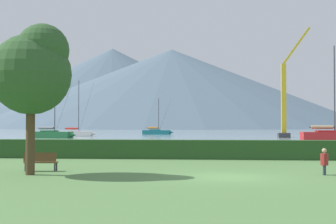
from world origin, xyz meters
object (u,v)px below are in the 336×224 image
sailboat_slip_1 (76,133)px  sailboat_slip_6 (331,135)px  park_tree (33,70)px  dock_crane (285,104)px  person_seated_viewer (324,160)px  sailboat_slip_5 (157,132)px  park_bench_near_path (41,161)px  sailboat_slip_3 (52,134)px

sailboat_slip_1 → sailboat_slip_6: sailboat_slip_6 is taller
park_tree → dock_crane: size_ratio=0.37×
sailboat_slip_1 → person_seated_viewer: sailboat_slip_1 is taller
sailboat_slip_5 → park_tree: size_ratio=1.15×
park_bench_near_path → park_tree: (0.22, -1.63, 4.43)m
dock_crane → sailboat_slip_5: bearing=138.4°
park_tree → dock_crane: dock_crane is taller
sailboat_slip_5 → sailboat_slip_6: (29.37, -37.62, 0.19)m
sailboat_slip_5 → sailboat_slip_6: bearing=-46.3°
park_bench_near_path → dock_crane: bearing=68.3°
sailboat_slip_3 → person_seated_viewer: bearing=-51.0°
sailboat_slip_6 → park_tree: bearing=-119.1°
sailboat_slip_3 → park_bench_near_path: size_ratio=5.99×
sailboat_slip_3 → park_bench_near_path: (18.39, -54.75, -0.14)m
person_seated_viewer → park_bench_near_path: bearing=-167.2°
park_bench_near_path → dock_crane: size_ratio=0.09×
sailboat_slip_3 → dock_crane: dock_crane is taller
park_bench_near_path → person_seated_viewer: person_seated_viewer is taller
park_bench_near_path → park_tree: park_tree is taller
sailboat_slip_3 → person_seated_viewer: 63.88m
sailboat_slip_5 → sailboat_slip_6: size_ratio=0.60×
sailboat_slip_6 → sailboat_slip_5: bearing=126.4°
sailboat_slip_6 → park_bench_near_path: (-25.23, -46.26, -0.25)m
sailboat_slip_1 → park_bench_near_path: bearing=-78.0°
sailboat_slip_1 → sailboat_slip_5: sailboat_slip_1 is taller
sailboat_slip_1 → park_tree: sailboat_slip_1 is taller
sailboat_slip_1 → sailboat_slip_6: size_ratio=0.80×
park_tree → dock_crane: 66.53m
park_tree → dock_crane: (20.84, 63.17, 0.94)m
park_bench_near_path → sailboat_slip_5: bearing=90.0°
park_bench_near_path → dock_crane: (21.06, 61.54, 5.37)m
sailboat_slip_1 → sailboat_slip_5: 21.75m
sailboat_slip_1 → sailboat_slip_3: bearing=-95.9°
park_tree → sailboat_slip_1: bearing=104.7°
sailboat_slip_5 → person_seated_viewer: sailboat_slip_5 is taller
sailboat_slip_5 → sailboat_slip_6: sailboat_slip_6 is taller
sailboat_slip_6 → person_seated_viewer: size_ratio=10.82×
sailboat_slip_5 → sailboat_slip_6: 47.72m
sailboat_slip_6 → person_seated_viewer: bearing=-105.2°
sailboat_slip_5 → dock_crane: dock_crane is taller
person_seated_viewer → park_tree: park_tree is taller
sailboat_slip_5 → park_bench_near_path: size_ratio=4.86×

